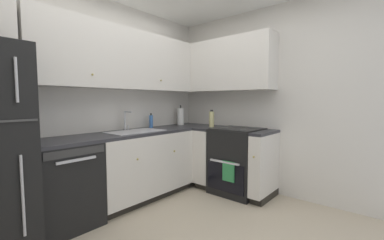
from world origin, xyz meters
TOP-DOWN VIEW (x-y plane):
  - wall_back at (0.00, 1.53)m, footprint 3.53×0.05m
  - wall_right at (1.74, 0.00)m, footprint 0.05×3.11m
  - dishwasher at (-0.54, 1.20)m, footprint 0.60×0.63m
  - lower_cabinets_back at (0.44, 1.21)m, footprint 1.35×0.62m
  - countertop_back at (0.44, 1.20)m, footprint 2.56×0.60m
  - lower_cabinets_right at (1.42, 0.45)m, footprint 0.62×1.04m
  - countertop_right at (1.41, 0.45)m, footprint 0.60×1.04m
  - oven_range at (1.43, 0.34)m, footprint 0.68×0.62m
  - upper_cabinets_back at (0.28, 1.34)m, footprint 2.24×0.34m
  - upper_cabinets_right at (1.55, 0.71)m, footprint 0.32×1.59m
  - sink at (0.33, 1.17)m, footprint 0.69×0.40m
  - faucet at (0.34, 1.38)m, footprint 0.07×0.16m
  - soap_bottle at (0.76, 1.38)m, footprint 0.05×0.05m
  - paper_towel_roll at (1.36, 1.36)m, footprint 0.11×0.11m
  - oil_bottle at (1.41, 0.78)m, footprint 0.08×0.08m

SIDE VIEW (x-z plane):
  - dishwasher at x=-0.54m, z-range 0.00..0.85m
  - lower_cabinets_back at x=0.44m, z-range 0.00..0.86m
  - lower_cabinets_right at x=1.42m, z-range 0.00..0.86m
  - oven_range at x=1.43m, z-range -0.07..0.97m
  - sink at x=0.33m, z-range 0.80..0.90m
  - countertop_back at x=0.44m, z-range 0.85..0.89m
  - countertop_right at x=1.41m, z-range 0.85..0.89m
  - soap_bottle at x=0.76m, z-range 0.88..1.09m
  - oil_bottle at x=1.41m, z-range 0.88..1.14m
  - paper_towel_roll at x=1.36m, z-range 0.86..1.19m
  - faucet at x=0.34m, z-range 0.91..1.17m
  - wall_back at x=0.00m, z-range 0.00..2.54m
  - wall_right at x=1.74m, z-range 0.00..2.54m
  - upper_cabinets_back at x=0.28m, z-range 1.42..2.17m
  - upper_cabinets_right at x=1.55m, z-range 1.42..2.17m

